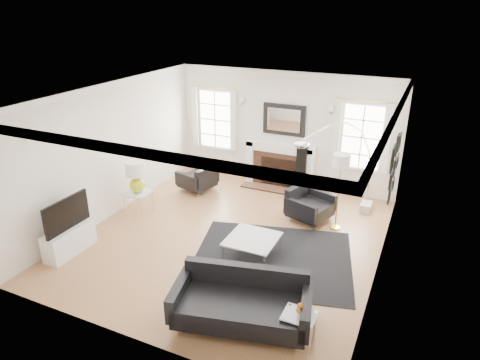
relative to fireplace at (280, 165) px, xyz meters
The scene contains 25 objects.
floor 2.84m from the fireplace, 90.00° to the right, with size 6.00×6.00×0.00m, color #A06A43.
back_wall 0.88m from the fireplace, 90.00° to the left, with size 5.50×0.04×2.80m, color silver.
front_wall 5.85m from the fireplace, 90.00° to the right, with size 5.50×0.04×2.80m, color silver.
left_wall 4.01m from the fireplace, 134.58° to the right, with size 0.04×6.00×2.80m, color silver.
right_wall 4.01m from the fireplace, 45.42° to the right, with size 0.04×6.00×2.80m, color silver.
ceiling 3.59m from the fireplace, 90.00° to the right, with size 5.50×6.00×0.02m, color white.
crown_molding 3.55m from the fireplace, 90.00° to the right, with size 5.50×6.00×0.12m, color white.
fireplace is the anchor object (origin of this frame).
mantel_mirror 1.12m from the fireplace, 90.00° to the left, with size 1.05×0.07×0.75m.
window_left 2.07m from the fireplace, behind, with size 1.24×0.15×1.62m.
window_right 2.07m from the fireplace, ahead, with size 1.24×0.15×1.62m.
gallery_wall 3.26m from the fireplace, 28.83° to the right, with size 0.04×1.73×1.29m.
tv_unit 5.12m from the fireplace, 118.55° to the right, with size 0.35×1.00×1.09m.
area_rug 3.35m from the fireplace, 72.34° to the right, with size 2.77×2.31×0.01m, color black.
sofa 5.02m from the fireplace, 76.36° to the right, with size 2.08×1.30×0.63m.
armchair_left 2.01m from the fireplace, 146.69° to the right, with size 0.89×0.96×0.55m.
armchair_right 1.86m from the fireplace, 51.65° to the right, with size 0.99×1.05×0.59m.
coffee_table 3.32m from the fireplace, 78.76° to the right, with size 0.87×0.87×0.39m.
side_table_left 3.52m from the fireplace, 128.65° to the right, with size 0.49×0.49×0.54m.
nesting_table 5.35m from the fireplace, 67.57° to the right, with size 0.44×0.37×0.48m.
gourd_lamp 3.54m from the fireplace, 128.65° to the right, with size 0.43×0.43×0.69m.
orange_vase 5.35m from the fireplace, 67.57° to the right, with size 0.10×0.10×0.17m.
arc_floor_lamp 1.98m from the fireplace, 32.98° to the right, with size 1.50×1.39×2.13m.
stick_floor_lamp 2.51m from the fireplace, 41.70° to the right, with size 0.32×0.32×1.60m.
speaker_tower 0.61m from the fireplace, 13.28° to the right, with size 0.24×0.24×1.18m, color black.
Camera 1 is at (3.19, -6.54, 4.28)m, focal length 32.00 mm.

